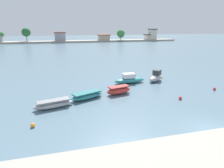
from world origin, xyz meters
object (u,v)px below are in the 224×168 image
(moored_boat_0, at_px, (54,104))
(mooring_buoy_4, at_px, (156,71))
(moored_boat_3, at_px, (129,79))
(moored_boat_1, at_px, (87,96))
(mooring_buoy_0, at_px, (180,98))
(moored_boat_4, at_px, (156,77))
(moored_boat_2, at_px, (119,90))
(mooring_buoy_3, at_px, (214,89))
(mooring_buoy_2, at_px, (33,125))
(mooring_buoy_1, at_px, (162,77))

(moored_boat_0, xyz_separation_m, mooring_buoy_4, (19.64, 13.73, -0.29))
(moored_boat_3, bearing_deg, moored_boat_1, -147.72)
(moored_boat_3, xyz_separation_m, mooring_buoy_0, (3.69, -8.68, -0.39))
(moored_boat_1, height_order, moored_boat_4, moored_boat_4)
(moored_boat_2, bearing_deg, moored_boat_3, 42.64)
(moored_boat_1, relative_size, mooring_buoy_3, 11.51)
(moored_boat_0, distance_m, moored_boat_4, 17.87)
(moored_boat_1, height_order, mooring_buoy_4, moored_boat_1)
(moored_boat_0, distance_m, mooring_buoy_3, 22.26)
(moored_boat_2, height_order, mooring_buoy_2, moored_boat_2)
(mooring_buoy_1, relative_size, mooring_buoy_4, 0.98)
(moored_boat_4, relative_size, mooring_buoy_4, 12.77)
(moored_boat_0, relative_size, mooring_buoy_1, 16.76)
(moored_boat_4, distance_m, mooring_buoy_4, 7.22)
(mooring_buoy_4, bearing_deg, mooring_buoy_3, -78.63)
(moored_boat_1, distance_m, moored_boat_4, 13.46)
(moored_boat_2, xyz_separation_m, mooring_buoy_0, (6.88, -3.96, -0.32))
(moored_boat_2, bearing_deg, moored_boat_1, 176.36)
(mooring_buoy_3, bearing_deg, mooring_buoy_2, -168.41)
(moored_boat_4, height_order, mooring_buoy_3, moored_boat_4)
(mooring_buoy_3, bearing_deg, moored_boat_1, 176.47)
(moored_boat_4, xyz_separation_m, mooring_buoy_4, (3.35, 6.37, -0.54))
(mooring_buoy_4, bearing_deg, moored_boat_0, -145.03)
(moored_boat_4, bearing_deg, moored_boat_3, 140.39)
(mooring_buoy_3, bearing_deg, moored_boat_2, 172.25)
(moored_boat_4, height_order, mooring_buoy_4, moored_boat_4)
(mooring_buoy_1, bearing_deg, moored_boat_4, -143.08)
(moored_boat_3, height_order, mooring_buoy_0, moored_boat_3)
(moored_boat_3, relative_size, mooring_buoy_0, 12.73)
(moored_boat_2, xyz_separation_m, mooring_buoy_2, (-10.17, -6.80, -0.33))
(moored_boat_3, height_order, mooring_buoy_3, moored_boat_3)
(mooring_buoy_0, distance_m, mooring_buoy_4, 15.66)
(mooring_buoy_3, bearing_deg, mooring_buoy_1, 116.53)
(moored_boat_0, height_order, moored_boat_3, moored_boat_3)
(mooring_buoy_2, height_order, mooring_buoy_3, mooring_buoy_3)
(moored_boat_0, distance_m, mooring_buoy_2, 4.52)
(mooring_buoy_3, bearing_deg, moored_boat_4, 132.10)
(mooring_buoy_1, bearing_deg, mooring_buoy_3, -63.47)
(moored_boat_2, height_order, moored_boat_4, moored_boat_4)
(mooring_buoy_2, bearing_deg, moored_boat_3, 40.78)
(moored_boat_0, xyz_separation_m, moored_boat_2, (8.42, 2.64, 0.09))
(moored_boat_1, bearing_deg, mooring_buoy_2, -156.89)
(mooring_buoy_0, bearing_deg, moored_boat_2, 150.09)
(moored_boat_2, bearing_deg, mooring_buoy_1, 18.91)
(mooring_buoy_4, bearing_deg, mooring_buoy_2, -140.08)
(mooring_buoy_0, height_order, mooring_buoy_2, mooring_buoy_0)
(moored_boat_4, relative_size, mooring_buoy_0, 8.86)
(moored_boat_0, height_order, mooring_buoy_2, moored_boat_0)
(moored_boat_3, bearing_deg, moored_boat_0, -151.02)
(mooring_buoy_4, bearing_deg, moored_boat_4, -117.77)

